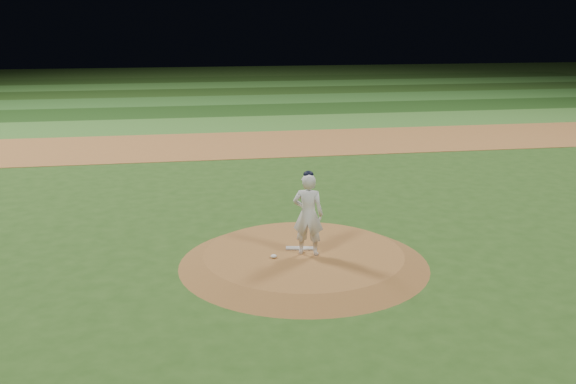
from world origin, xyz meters
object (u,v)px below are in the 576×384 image
(rosin_bag, at_px, (274,256))
(pitcher_on_mound, at_px, (308,214))
(pitchers_mound, at_px, (304,258))
(pitching_rubber, at_px, (301,248))

(rosin_bag, distance_m, pitcher_on_mound, 1.18)
(pitchers_mound, relative_size, pitching_rubber, 7.98)
(pitchers_mound, relative_size, pitcher_on_mound, 2.94)
(pitching_rubber, bearing_deg, rosin_bag, -135.65)
(pitchers_mound, height_order, pitching_rubber, pitching_rubber)
(pitching_rubber, xyz_separation_m, pitcher_on_mound, (0.08, -0.34, 0.90))
(pitching_rubber, relative_size, rosin_bag, 5.14)
(rosin_bag, height_order, pitcher_on_mound, pitcher_on_mound)
(rosin_bag, relative_size, pitcher_on_mound, 0.07)
(pitcher_on_mound, bearing_deg, rosin_bag, -172.77)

